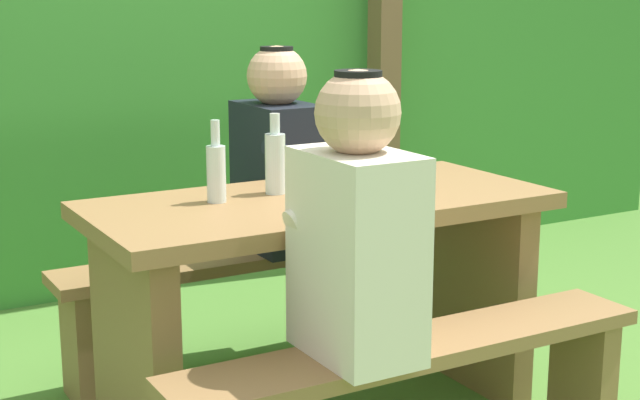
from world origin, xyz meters
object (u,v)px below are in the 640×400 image
object	(u,v)px
drinking_glass	(385,180)
bottle_left	(275,161)
bench_near	(414,384)
person_black_coat	(278,157)
picnic_table	(320,270)
bottle_center	(361,166)
person_white_shirt	(356,227)
bottle_right	(216,170)
bench_far	(250,284)

from	to	relation	value
drinking_glass	bottle_left	bearing A→B (deg)	152.89
bench_near	person_black_coat	bearing A→B (deg)	83.40
picnic_table	bottle_center	distance (m)	0.34
person_white_shirt	bottle_left	size ratio (longest dim) A/B	2.91
person_white_shirt	bottle_right	xyz separation A→B (m)	(-0.11, 0.59, 0.06)
bottle_right	person_white_shirt	bearing A→B (deg)	-79.01
person_black_coat	bottle_center	bearing A→B (deg)	-89.24
person_white_shirt	bottle_right	size ratio (longest dim) A/B	2.96
drinking_glass	bottle_left	xyz separation A→B (m)	(-0.30, 0.15, 0.06)
picnic_table	person_black_coat	size ratio (longest dim) A/B	1.95
bench_near	bottle_right	distance (m)	0.84
bench_far	bottle_right	xyz separation A→B (m)	(-0.30, -0.42, 0.51)
bottle_center	picnic_table	bearing A→B (deg)	164.73
picnic_table	bench_far	size ratio (longest dim) A/B	1.00
bench_near	bench_far	world-z (taller)	same
bottle_right	picnic_table	bearing A→B (deg)	-16.58
drinking_glass	bottle_right	world-z (taller)	bottle_right
bench_near	bottle_right	size ratio (longest dim) A/B	5.75
bottle_left	bottle_center	distance (m)	0.26
bottle_right	drinking_glass	bearing A→B (deg)	-14.47
bench_near	person_white_shirt	xyz separation A→B (m)	(-0.18, 0.00, 0.45)
picnic_table	bottle_left	distance (m)	0.36
bottle_right	bench_near	bearing A→B (deg)	-63.30
person_black_coat	bottle_center	size ratio (longest dim) A/B	3.21
person_black_coat	bottle_right	xyz separation A→B (m)	(-0.42, -0.41, 0.06)
person_black_coat	bottle_left	world-z (taller)	person_black_coat
person_black_coat	drinking_glass	size ratio (longest dim) A/B	9.55
picnic_table	bottle_right	xyz separation A→B (m)	(-0.30, 0.09, 0.32)
person_white_shirt	bottle_left	xyz separation A→B (m)	(0.09, 0.62, 0.06)
picnic_table	bottle_center	world-z (taller)	bottle_center
person_white_shirt	drinking_glass	distance (m)	0.60
drinking_glass	bottle_left	distance (m)	0.34
bench_near	bottle_left	world-z (taller)	bottle_left
person_white_shirt	person_black_coat	xyz separation A→B (m)	(0.30, 1.01, 0.00)
person_black_coat	picnic_table	bearing A→B (deg)	-103.07
bottle_right	bottle_center	xyz separation A→B (m)	(0.42, -0.12, -0.01)
bench_near	bottle_center	size ratio (longest dim) A/B	6.25
bottle_left	bottle_center	xyz separation A→B (m)	(0.22, -0.15, -0.01)
person_black_coat	bottle_center	xyz separation A→B (m)	(0.01, -0.54, 0.05)
picnic_table	bench_far	world-z (taller)	picnic_table
bench_far	bottle_right	world-z (taller)	bottle_right
person_black_coat	drinking_glass	bearing A→B (deg)	-80.64
bench_near	picnic_table	bearing A→B (deg)	90.00
bottle_right	bottle_center	world-z (taller)	bottle_right
drinking_glass	bottle_right	distance (m)	0.53
bottle_center	bottle_left	bearing A→B (deg)	146.13
person_white_shirt	bench_near	bearing A→B (deg)	-1.03
bench_far	bottle_right	size ratio (longest dim) A/B	5.75
bench_near	drinking_glass	xyz separation A→B (m)	(0.21, 0.46, 0.45)
picnic_table	drinking_glass	world-z (taller)	drinking_glass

